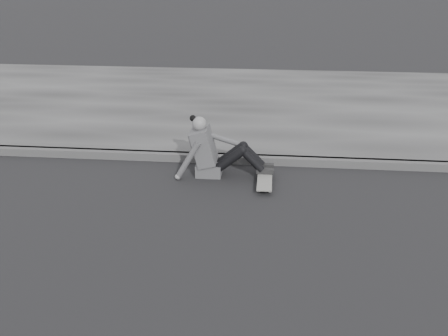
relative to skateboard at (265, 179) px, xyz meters
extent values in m
plane|color=black|center=(1.46, -1.86, -0.07)|extent=(80.00, 80.00, 0.00)
cube|color=#454545|center=(1.46, 0.72, -0.01)|extent=(24.00, 0.16, 0.12)
cube|color=#3C3C3C|center=(1.46, 3.74, -0.01)|extent=(24.00, 6.00, 0.12)
cylinder|color=gray|center=(-0.07, -0.26, -0.04)|extent=(0.03, 0.05, 0.05)
cylinder|color=gray|center=(0.08, -0.26, -0.04)|extent=(0.03, 0.05, 0.05)
cylinder|color=gray|center=(-0.07, 0.26, -0.04)|extent=(0.03, 0.05, 0.05)
cylinder|color=gray|center=(0.08, 0.26, -0.04)|extent=(0.03, 0.05, 0.05)
cube|color=#29292B|center=(0.00, -0.26, -0.02)|extent=(0.16, 0.04, 0.03)
cube|color=#29292B|center=(0.00, 0.26, -0.02)|extent=(0.16, 0.04, 0.03)
cube|color=slate|center=(0.00, 0.00, 0.01)|extent=(0.20, 0.78, 0.02)
cube|color=#4B4B4D|center=(-0.80, 0.25, 0.02)|extent=(0.36, 0.34, 0.18)
cube|color=#4B4B4D|center=(-0.87, 0.25, 0.36)|extent=(0.37, 0.40, 0.57)
cube|color=#4B4B4D|center=(-1.00, 0.25, 0.48)|extent=(0.14, 0.30, 0.20)
cylinder|color=gray|center=(-0.92, 0.25, 0.60)|extent=(0.09, 0.09, 0.08)
sphere|color=gray|center=(-0.93, 0.25, 0.69)|extent=(0.20, 0.20, 0.20)
sphere|color=black|center=(-1.02, 0.27, 0.76)|extent=(0.09, 0.09, 0.09)
cylinder|color=black|center=(-0.48, 0.16, 0.21)|extent=(0.43, 0.13, 0.39)
cylinder|color=black|center=(-0.48, 0.34, 0.21)|extent=(0.43, 0.13, 0.39)
cylinder|color=black|center=(-0.18, 0.16, 0.21)|extent=(0.35, 0.11, 0.36)
cylinder|color=black|center=(-0.18, 0.34, 0.21)|extent=(0.35, 0.11, 0.36)
sphere|color=black|center=(-0.32, 0.16, 0.35)|extent=(0.13, 0.13, 0.13)
sphere|color=black|center=(-0.32, 0.34, 0.35)|extent=(0.13, 0.13, 0.13)
cube|color=black|center=(0.00, 0.16, 0.05)|extent=(0.24, 0.08, 0.07)
cube|color=black|center=(0.00, 0.34, 0.05)|extent=(0.24, 0.08, 0.07)
cylinder|color=#4B4B4D|center=(-1.07, 0.04, 0.22)|extent=(0.38, 0.08, 0.58)
sphere|color=gray|center=(-1.22, 0.03, -0.03)|extent=(0.08, 0.08, 0.08)
cylinder|color=#4B4B4D|center=(-0.63, 0.41, 0.42)|extent=(0.48, 0.08, 0.21)
camera|label=1|loc=(0.04, -6.24, 2.87)|focal=40.00mm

